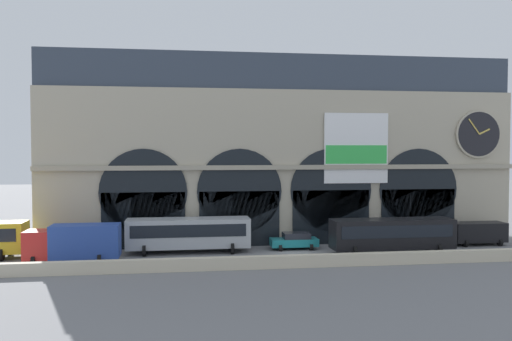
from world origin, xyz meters
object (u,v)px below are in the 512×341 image
(box_truck_west, at_px, (74,242))
(van_east, at_px, (478,232))
(car_center, at_px, (295,241))
(bus_mideast, at_px, (392,234))
(bus_midwest, at_px, (189,233))

(box_truck_west, xyz_separation_m, van_east, (37.30, 2.82, -0.45))
(box_truck_west, bearing_deg, van_east, 4.33)
(car_center, distance_m, van_east, 18.15)
(bus_mideast, bearing_deg, bus_midwest, 170.79)
(bus_midwest, bearing_deg, box_truck_west, -163.09)
(bus_midwest, relative_size, bus_mideast, 1.00)
(bus_midwest, xyz_separation_m, car_center, (9.81, 0.33, -0.98))
(van_east, bearing_deg, bus_midwest, 179.96)
(bus_midwest, height_order, bus_mideast, same)
(car_center, bearing_deg, box_truck_west, -170.60)
(car_center, distance_m, bus_mideast, 8.86)
(bus_mideast, bearing_deg, car_center, 158.34)
(box_truck_west, bearing_deg, bus_mideast, -0.16)
(car_center, bearing_deg, bus_midwest, -178.06)
(box_truck_west, height_order, bus_midwest, box_truck_west)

